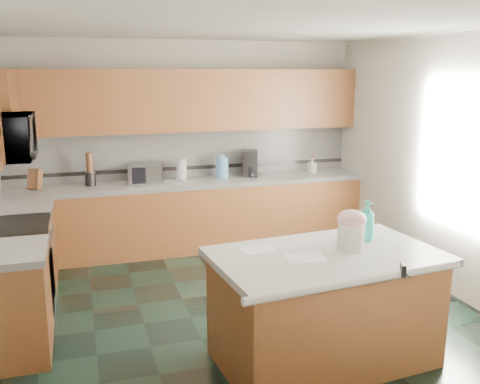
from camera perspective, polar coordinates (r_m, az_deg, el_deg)
name	(u,v)px	position (r m, az deg, el deg)	size (l,w,h in m)	color
floor	(236,311)	(5.39, -0.43, -12.61)	(4.60, 4.60, 0.00)	black
ceiling	(235,25)	(4.88, -0.49, 17.36)	(4.60, 4.60, 0.00)	white
wall_back	(186,145)	(7.18, -5.82, 5.06)	(4.60, 0.04, 2.70)	white
wall_front	(363,259)	(2.89, 13.01, -7.01)	(4.60, 0.04, 2.70)	white
wall_right	(446,164)	(6.04, 21.15, 2.78)	(0.04, 4.60, 2.70)	white
back_base_cab	(192,217)	(7.06, -5.13, -2.69)	(4.60, 0.60, 0.86)	#3A1E0D
back_countertop	(191,183)	(6.95, -5.21, 0.96)	(4.60, 0.64, 0.06)	white
back_upper_cab	(187,101)	(6.95, -5.62, 9.69)	(4.60, 0.33, 0.78)	#3A1E0D
back_backsplash	(186,153)	(7.17, -5.75, 4.11)	(4.60, 0.02, 0.63)	silver
back_accent_band	(187,168)	(7.20, -5.71, 2.57)	(4.60, 0.01, 0.05)	black
left_base_cab_rear	(25,249)	(6.27, -21.94, -5.62)	(0.60, 0.82, 0.86)	#3A1E0D
left_counter_rear	(21,208)	(6.15, -22.30, -1.55)	(0.64, 0.82, 0.06)	white
left_base_cab_front	(10,307)	(4.84, -23.30, -11.19)	(0.60, 0.72, 0.86)	#3A1E0D
left_counter_front	(5,253)	(4.68, -23.80, -6.02)	(0.64, 0.72, 0.06)	white
range_body	(18,274)	(5.52, -22.56, -8.04)	(0.60, 0.76, 0.88)	#B7B7BC
range_oven_door	(51,274)	(5.51, -19.50, -8.26)	(0.02, 0.68, 0.55)	black
range_cooktop	(14,227)	(5.38, -22.98, -3.45)	(0.62, 0.78, 0.04)	black
range_handle	(51,236)	(5.39, -19.48, -4.47)	(0.02, 0.02, 0.66)	#B7B7BC
microwave	(5,137)	(5.23, -23.78, 5.35)	(0.73, 0.50, 0.41)	#B7B7BC
island_base	(324,311)	(4.45, 8.98, -12.41)	(1.67, 0.95, 0.86)	#3A1E0D
island_top	(326,257)	(4.27, 9.20, -6.82)	(1.77, 1.05, 0.06)	white
island_bullnose	(360,281)	(3.84, 12.71, -9.28)	(0.06, 0.06, 1.77)	white
treat_jar	(351,236)	(4.35, 11.74, -4.63)	(0.21, 0.21, 0.22)	silver
treat_jar_lid	(352,219)	(4.31, 11.82, -2.80)	(0.23, 0.23, 0.14)	pink
treat_jar_knob	(352,213)	(4.30, 11.85, -2.18)	(0.03, 0.03, 0.07)	tan
treat_jar_knob_end_l	(348,213)	(4.28, 11.41, -2.22)	(0.04, 0.04, 0.04)	tan
treat_jar_knob_end_r	(356,212)	(4.31, 12.29, -2.14)	(0.04, 0.04, 0.04)	tan
soap_bottle_island	(367,221)	(4.58, 13.38, -3.02)	(0.13, 0.13, 0.34)	#25B4A3
paper_sheet_a	(306,258)	(4.13, 7.05, -7.01)	(0.30, 0.22, 0.00)	white
paper_sheet_b	(259,250)	(4.28, 2.06, -6.17)	(0.27, 0.20, 0.00)	white
clamp_body	(403,269)	(4.02, 16.99, -7.91)	(0.03, 0.10, 0.09)	black
clamp_handle	(408,275)	(3.98, 17.46, -8.46)	(0.02, 0.02, 0.07)	black
knife_block	(35,179)	(6.85, -21.04, 1.27)	(0.13, 0.11, 0.25)	#472814
utensil_crock	(90,179)	(6.87, -15.66, 1.35)	(0.13, 0.13, 0.17)	black
utensil_bundle	(89,163)	(6.83, -15.76, 3.03)	(0.08, 0.08, 0.24)	#472814
toaster_oven	(146,173)	(6.88, -10.01, 1.97)	(0.42, 0.29, 0.24)	#B7B7BC
toaster_oven_door	(147,175)	(6.75, -9.86, 1.77)	(0.38, 0.01, 0.20)	black
paper_towel	(182,169)	(7.00, -6.25, 2.44)	(0.13, 0.13, 0.28)	white
paper_towel_base	(182,179)	(7.02, -6.22, 1.37)	(0.19, 0.19, 0.01)	#B7B7BC
water_jug	(222,168)	(7.08, -1.92, 2.62)	(0.17, 0.17, 0.28)	#5DA0D6
water_jug_neck	(222,156)	(7.05, -1.93, 3.90)	(0.08, 0.08, 0.04)	#5DA0D6
coffee_maker	(250,163)	(7.20, 1.03, 3.08)	(0.21, 0.23, 0.35)	black
coffee_carafe	(251,171)	(7.17, 1.16, 2.21)	(0.14, 0.14, 0.14)	black
soap_bottle_back	(312,165)	(7.51, 7.69, 2.85)	(0.10, 0.10, 0.21)	white
soap_back_cap	(312,157)	(7.49, 7.72, 3.76)	(0.02, 0.02, 0.03)	red
window_light_proxy	(458,153)	(5.85, 22.23, 3.87)	(0.02, 1.40, 1.10)	white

